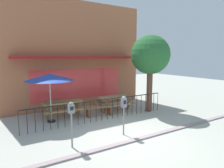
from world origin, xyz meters
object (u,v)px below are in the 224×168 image
Objects in this scene: picnic_table_left at (63,105)px; patio_bench at (99,109)px; picnic_table_right at (115,99)px; parking_meter_near at (124,105)px; patio_umbrella at (49,77)px; street_tree at (150,56)px; parking_meter_far at (71,113)px.

patio_bench is at bearing -25.44° from picnic_table_left.
picnic_table_left is 1.06× the size of picnic_table_right.
parking_meter_near reaches higher than picnic_table_right.
patio_umbrella reaches higher than parking_meter_near.
patio_bench is at bearing 168.10° from street_tree.
patio_umbrella reaches higher than picnic_table_right.
picnic_table_right is 3.35m from parking_meter_near.
picnic_table_right is 4.58m from parking_meter_far.
patio_umbrella is 1.45× the size of parking_meter_far.
parking_meter_far reaches higher than picnic_table_right.
patio_bench is 0.36× the size of street_tree.
picnic_table_left is 0.48× the size of street_tree.
patio_umbrella is at bearing 172.24° from patio_bench.
patio_bench is 0.96× the size of parking_meter_far.
street_tree is (4.93, -0.87, 0.95)m from patio_umbrella.
parking_meter_near is at bearing -55.30° from patio_umbrella.
picnic_table_right is 1.26× the size of patio_bench.
picnic_table_left is 1.75m from patio_bench.
parking_meter_far is (-0.02, -2.86, -0.84)m from patio_umbrella.
picnic_table_left is 2.76m from picnic_table_right.
street_tree is at bearing 21.86° from parking_meter_far.
picnic_table_right is (2.75, -0.31, 0.00)m from picnic_table_left.
patio_umbrella is (-0.66, -0.44, 1.39)m from picnic_table_left.
parking_meter_near is 0.98× the size of parking_meter_far.
street_tree is at bearing -10.05° from patio_umbrella.
street_tree reaches higher than patio_umbrella.
parking_meter_near is (-0.25, -2.54, 0.78)m from patio_bench.
patio_umbrella is at bearing -177.74° from picnic_table_right.
parking_meter_near is at bearing -95.66° from patio_bench.
parking_meter_far is at bearing -131.22° from patio_bench.
patio_bench is (1.56, -0.74, -0.26)m from picnic_table_left.
street_tree is at bearing 33.63° from parking_meter_near.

